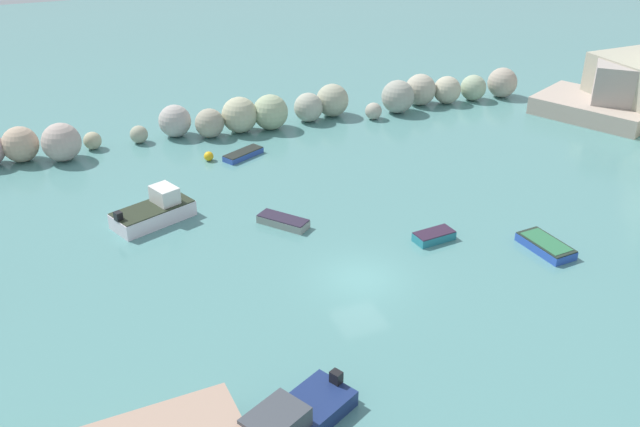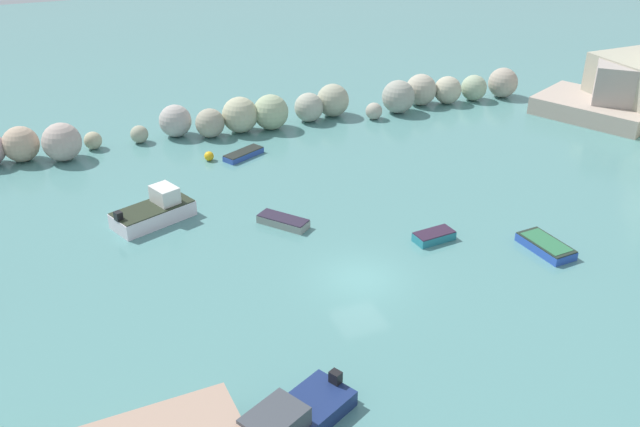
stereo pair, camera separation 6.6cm
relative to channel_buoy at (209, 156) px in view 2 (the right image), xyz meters
The scene contains 8 objects.
cove_water 17.64m from the channel_buoy, 78.40° to the right, with size 160.00×160.00×0.00m, color teal.
rock_breakwater 7.22m from the channel_buoy, 39.66° to the left, with size 45.60×4.16×2.70m.
channel_buoy is the anchor object (origin of this frame).
moored_boat_0 2.39m from the channel_buoy, ahead, with size 3.14×2.33×0.43m.
moored_boat_1 23.02m from the channel_buoy, 52.79° to the right, with size 1.80×3.26×0.53m.
moored_boat_3 8.87m from the channel_buoy, 123.45° to the right, with size 5.00×3.65×1.92m.
moored_boat_6 17.64m from the channel_buoy, 59.73° to the right, with size 2.34×1.30×0.52m.
moored_boat_7 10.74m from the channel_buoy, 80.54° to the right, with size 2.69×2.97×0.51m.
Camera 2 is at (-12.49, -26.29, 19.07)m, focal length 38.94 mm.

